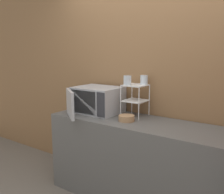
{
  "coord_description": "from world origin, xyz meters",
  "views": [
    {
      "loc": [
        1.22,
        -1.88,
        1.59
      ],
      "look_at": [
        -0.33,
        0.34,
        1.1
      ],
      "focal_mm": 40.0,
      "sensor_mm": 36.0,
      "label": 1
    }
  ],
  "objects_px": {
    "microwave": "(96,100)",
    "glass_back_right": "(144,80)",
    "bowl": "(126,118)",
    "dish_rack": "(135,94)",
    "glass_front_left": "(127,80)"
  },
  "relations": [
    {
      "from": "glass_front_left",
      "to": "glass_back_right",
      "type": "bearing_deg",
      "value": 48.1
    },
    {
      "from": "dish_rack",
      "to": "microwave",
      "type": "bearing_deg",
      "value": -166.24
    },
    {
      "from": "microwave",
      "to": "glass_back_right",
      "type": "height_order",
      "value": "glass_back_right"
    },
    {
      "from": "microwave",
      "to": "glass_front_left",
      "type": "height_order",
      "value": "glass_front_left"
    },
    {
      "from": "dish_rack",
      "to": "bowl",
      "type": "height_order",
      "value": "dish_rack"
    },
    {
      "from": "glass_front_left",
      "to": "glass_back_right",
      "type": "distance_m",
      "value": 0.19
    },
    {
      "from": "dish_rack",
      "to": "glass_front_left",
      "type": "relative_size",
      "value": 3.49
    },
    {
      "from": "dish_rack",
      "to": "glass_front_left",
      "type": "height_order",
      "value": "glass_front_left"
    },
    {
      "from": "microwave",
      "to": "bowl",
      "type": "xyz_separation_m",
      "value": [
        0.48,
        -0.11,
        -0.12
      ]
    },
    {
      "from": "glass_back_right",
      "to": "dish_rack",
      "type": "bearing_deg",
      "value": -130.36
    },
    {
      "from": "dish_rack",
      "to": "glass_front_left",
      "type": "xyz_separation_m",
      "value": [
        -0.06,
        -0.07,
        0.15
      ]
    },
    {
      "from": "microwave",
      "to": "glass_front_left",
      "type": "relative_size",
      "value": 6.85
    },
    {
      "from": "bowl",
      "to": "glass_back_right",
      "type": "bearing_deg",
      "value": 82.71
    },
    {
      "from": "dish_rack",
      "to": "bowl",
      "type": "relative_size",
      "value": 2.13
    },
    {
      "from": "dish_rack",
      "to": "glass_front_left",
      "type": "distance_m",
      "value": 0.18
    }
  ]
}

